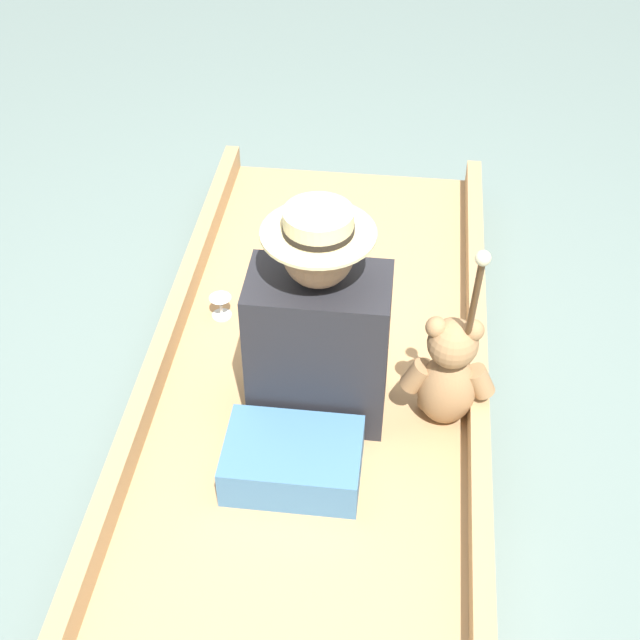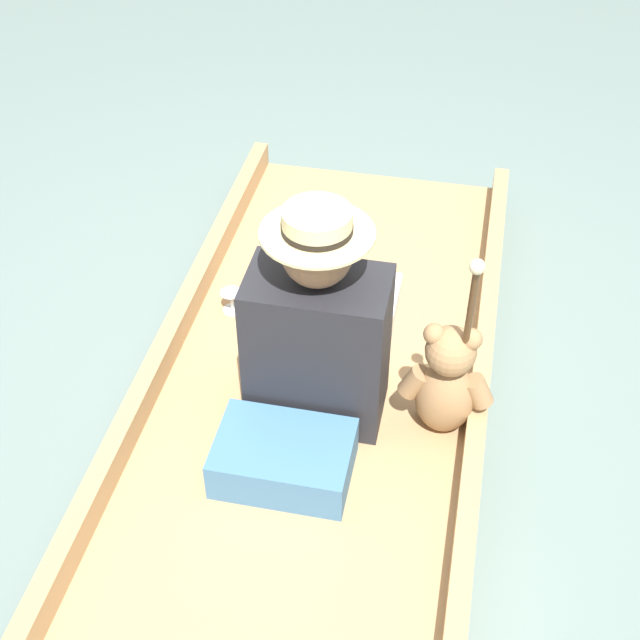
% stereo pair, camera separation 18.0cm
% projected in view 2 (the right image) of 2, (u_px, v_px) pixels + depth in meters
% --- Properties ---
extents(ground_plane, '(16.00, 16.00, 0.00)m').
position_uv_depth(ground_plane, '(320.00, 397.00, 3.15)').
color(ground_plane, slate).
extents(punt_boat, '(1.14, 2.59, 0.22)m').
position_uv_depth(punt_boat, '(320.00, 384.00, 3.10)').
color(punt_boat, tan).
rests_on(punt_boat, ground_plane).
extents(seat_cushion, '(0.41, 0.29, 0.14)m').
position_uv_depth(seat_cushion, '(284.00, 458.00, 2.70)').
color(seat_cushion, teal).
rests_on(seat_cushion, punt_boat).
extents(seated_person, '(0.43, 0.79, 0.78)m').
position_uv_depth(seated_person, '(323.00, 327.00, 2.83)').
color(seated_person, white).
rests_on(seated_person, punt_boat).
extents(teddy_bear, '(0.30, 0.18, 0.43)m').
position_uv_depth(teddy_bear, '(447.00, 382.00, 2.76)').
color(teddy_bear, '#9E754C').
rests_on(teddy_bear, punt_boat).
extents(wine_glass, '(0.08, 0.08, 0.09)m').
position_uv_depth(wine_glass, '(232.00, 298.00, 3.28)').
color(wine_glass, silver).
rests_on(wine_glass, punt_boat).
extents(walking_cane, '(0.04, 0.23, 0.77)m').
position_uv_depth(walking_cane, '(467.00, 331.00, 2.56)').
color(walking_cane, brown).
rests_on(walking_cane, punt_boat).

